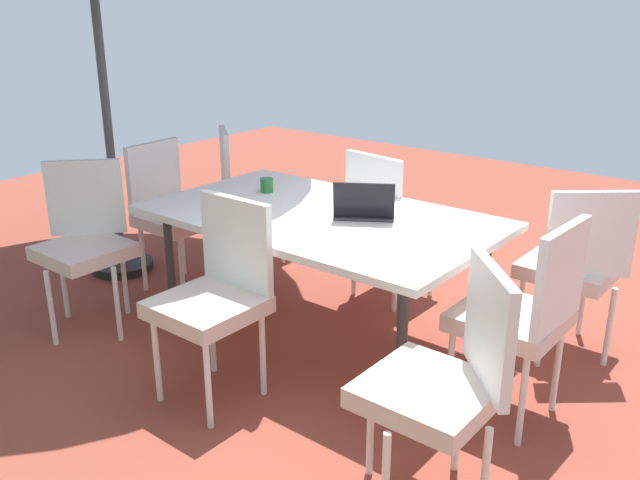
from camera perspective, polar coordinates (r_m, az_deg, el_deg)
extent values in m
cube|color=brown|center=(4.00, 0.00, -8.36)|extent=(10.00, 10.00, 0.02)
cube|color=silver|center=(3.71, 0.00, 1.92)|extent=(1.90, 1.12, 0.04)
cylinder|color=#333333|center=(3.77, 13.57, -4.47)|extent=(0.05, 0.05, 0.72)
cylinder|color=#333333|center=(4.62, -4.54, 0.52)|extent=(0.05, 0.05, 0.72)
cylinder|color=#333333|center=(3.12, 6.84, -9.38)|extent=(0.05, 0.05, 0.72)
cylinder|color=#333333|center=(4.10, -12.44, -2.41)|extent=(0.05, 0.05, 0.72)
cylinder|color=#4C4C4C|center=(4.86, -17.68, 11.76)|extent=(0.06, 0.06, 2.56)
cylinder|color=black|center=(5.16, -16.27, -2.05)|extent=(0.44, 0.44, 0.06)
cube|color=beige|center=(4.14, -19.19, -0.91)|extent=(0.46, 0.46, 0.08)
cube|color=white|center=(4.26, -19.13, 3.41)|extent=(0.32, 0.35, 0.45)
cylinder|color=white|center=(4.11, -21.66, -5.36)|extent=(0.03, 0.03, 0.45)
cylinder|color=white|center=(4.04, -16.67, -5.19)|extent=(0.03, 0.03, 0.45)
cylinder|color=white|center=(4.43, -20.73, -3.43)|extent=(0.03, 0.03, 0.45)
cylinder|color=white|center=(4.37, -16.11, -3.24)|extent=(0.03, 0.03, 0.45)
cube|color=beige|center=(4.58, -11.74, 1.72)|extent=(0.46, 0.46, 0.08)
cube|color=white|center=(4.66, -13.78, 5.26)|extent=(0.07, 0.44, 0.45)
cylinder|color=white|center=(4.43, -11.54, -2.53)|extent=(0.03, 0.03, 0.45)
cylinder|color=white|center=(4.67, -8.40, -1.19)|extent=(0.03, 0.03, 0.45)
cylinder|color=white|center=(4.68, -14.63, -1.57)|extent=(0.03, 0.03, 0.45)
cylinder|color=white|center=(4.91, -11.51, -0.34)|extent=(0.03, 0.03, 0.45)
cube|color=beige|center=(5.09, -5.50, 3.84)|extent=(0.46, 0.46, 0.08)
cube|color=white|center=(5.01, -8.00, 6.61)|extent=(0.36, 0.31, 0.45)
cylinder|color=white|center=(5.02, -3.13, 0.51)|extent=(0.03, 0.03, 0.45)
cylinder|color=white|center=(5.36, -3.71, 1.74)|extent=(0.03, 0.03, 0.45)
cylinder|color=white|center=(4.99, -7.23, 0.24)|extent=(0.03, 0.03, 0.45)
cylinder|color=white|center=(5.33, -7.54, 1.49)|extent=(0.03, 0.03, 0.45)
cube|color=beige|center=(4.39, 6.25, 1.24)|extent=(0.46, 0.46, 0.08)
cube|color=white|center=(4.17, 4.47, 4.10)|extent=(0.44, 0.10, 0.45)
cylinder|color=white|center=(4.51, 9.36, -2.00)|extent=(0.03, 0.03, 0.45)
cylinder|color=white|center=(4.72, 5.93, -0.84)|extent=(0.03, 0.03, 0.45)
cylinder|color=white|center=(4.25, 6.34, -3.23)|extent=(0.03, 0.03, 0.45)
cylinder|color=white|center=(4.47, 2.87, -1.94)|extent=(0.03, 0.03, 0.45)
cube|color=beige|center=(3.22, 15.60, -6.41)|extent=(0.46, 0.46, 0.08)
cube|color=white|center=(3.04, 19.58, -2.95)|extent=(0.06, 0.44, 0.45)
cylinder|color=white|center=(3.55, 13.92, -8.49)|extent=(0.03, 0.03, 0.45)
cylinder|color=white|center=(3.27, 10.88, -10.83)|extent=(0.03, 0.03, 0.45)
cylinder|color=white|center=(3.43, 19.29, -10.15)|extent=(0.03, 0.03, 0.45)
cylinder|color=white|center=(3.14, 16.64, -12.79)|extent=(0.03, 0.03, 0.45)
cube|color=beige|center=(3.90, 20.20, -2.26)|extent=(0.46, 0.46, 0.08)
cube|color=white|center=(3.63, 21.82, 0.40)|extent=(0.36, 0.31, 0.45)
cylinder|color=white|center=(4.22, 21.22, -4.66)|extent=(0.03, 0.03, 0.45)
cylinder|color=white|center=(4.10, 16.54, -4.83)|extent=(0.03, 0.03, 0.45)
cylinder|color=white|center=(3.92, 23.13, -6.77)|extent=(0.03, 0.03, 0.45)
cylinder|color=white|center=(3.79, 18.12, -7.05)|extent=(0.03, 0.03, 0.45)
cube|color=beige|center=(3.26, -9.46, -5.58)|extent=(0.46, 0.46, 0.08)
cube|color=white|center=(3.29, -7.03, -0.21)|extent=(0.44, 0.04, 0.45)
cylinder|color=white|center=(3.40, -13.56, -9.75)|extent=(0.03, 0.03, 0.45)
cylinder|color=white|center=(3.16, -9.39, -11.89)|extent=(0.03, 0.03, 0.45)
cylinder|color=white|center=(3.61, -9.07, -7.69)|extent=(0.03, 0.03, 0.45)
cylinder|color=white|center=(3.38, -4.84, -9.50)|extent=(0.03, 0.03, 0.45)
cube|color=beige|center=(2.60, 9.04, -12.55)|extent=(0.46, 0.46, 0.08)
cube|color=white|center=(2.52, 14.04, -7.03)|extent=(0.33, 0.35, 0.45)
cylinder|color=white|center=(2.86, 4.27, -15.39)|extent=(0.03, 0.03, 0.45)
cylinder|color=white|center=(2.93, 11.49, -14.83)|extent=(0.03, 0.03, 0.45)
cube|color=#2D2D33|center=(3.67, 3.75, 2.18)|extent=(0.39, 0.36, 0.02)
cube|color=black|center=(3.54, 3.70, 3.32)|extent=(0.30, 0.22, 0.20)
cylinder|color=#286B33|center=(4.13, -4.49, 4.62)|extent=(0.08, 0.08, 0.09)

